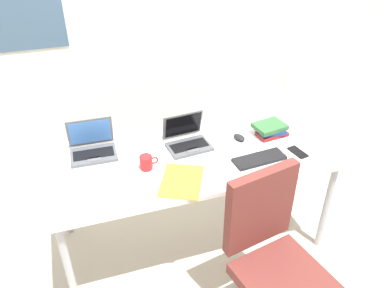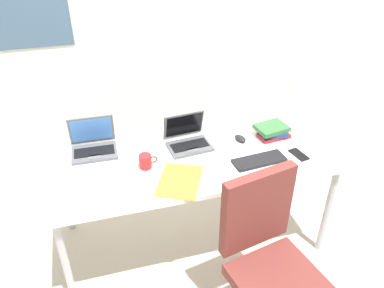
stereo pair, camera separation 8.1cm
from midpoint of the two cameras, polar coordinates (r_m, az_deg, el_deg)
name	(u,v)px [view 2 (the right image)]	position (r m, az deg, el deg)	size (l,w,h in m)	color
ground_plane	(192,237)	(2.98, 0.80, -13.30)	(12.00, 12.00, 0.00)	#B7AD9E
wall_back	(154,18)	(3.23, -4.84, 17.70)	(6.00, 0.13, 2.60)	silver
desk	(192,162)	(2.53, 0.92, -2.60)	(1.80, 0.80, 0.74)	white
desk_lamp	(290,93)	(2.91, 14.78, 7.18)	(0.12, 0.18, 0.40)	white
laptop_mid_desk	(188,140)	(2.56, 0.28, 0.60)	(0.29, 0.26, 0.20)	#515459
laptop_front_right	(94,146)	(2.57, -13.17, -0.23)	(0.29, 0.23, 0.21)	#515459
external_keyboard	(259,160)	(2.47, 10.62, -2.36)	(0.33, 0.12, 0.02)	black
computer_mouse	(240,138)	(2.64, 7.88, 0.80)	(0.06, 0.10, 0.03)	black
cell_phone	(299,155)	(2.58, 16.04, -1.49)	(0.06, 0.14, 0.01)	black
book_stack	(273,131)	(2.71, 12.40, 1.82)	(0.24, 0.19, 0.08)	maroon
paper_folder_front_right	(180,181)	(2.28, -0.76, -5.34)	(0.23, 0.31, 0.01)	gold
coffee_mug	(146,161)	(2.37, -5.75, -2.52)	(0.11, 0.08, 0.09)	#B21E23
office_chair	(270,274)	(2.30, 12.18, -17.93)	(0.52, 0.58, 0.97)	black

